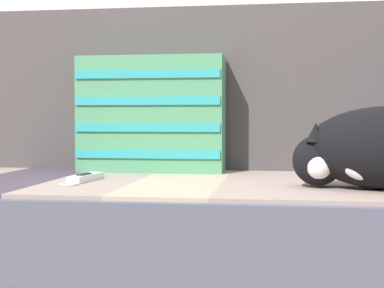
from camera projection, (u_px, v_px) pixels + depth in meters
couch at (266, 249)px, 1.60m from camera, size 2.19×0.85×0.37m
sofa_backrest at (269, 89)px, 1.93m from camera, size 2.15×0.14×0.53m
throw_pillow_striped at (151, 114)px, 1.84m from camera, size 0.46×0.14×0.36m
sleeping_cat at (379, 150)px, 1.37m from camera, size 0.46×0.27×0.20m
game_remote_near at (85, 178)px, 1.56m from camera, size 0.06×0.21×0.02m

